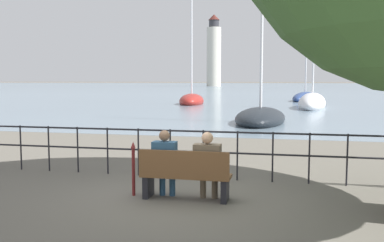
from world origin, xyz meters
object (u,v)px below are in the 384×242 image
object	(u,v)px
sailboat_2	(260,117)
sailboat_3	(312,103)
seated_person_left	(165,161)
sailboat_1	(192,100)
seated_person_right	(208,163)
harbor_lighthouse	(214,53)
park_bench	(185,176)
closed_umbrella	(133,166)
sailboat_0	(305,98)

from	to	relation	value
sailboat_2	sailboat_3	xyz separation A→B (m)	(3.19, 12.40, 0.09)
seated_person_left	sailboat_3	bearing A→B (deg)	81.29
seated_person_left	sailboat_1	distance (m)	30.08
seated_person_right	harbor_lighthouse	world-z (taller)	harbor_lighthouse
seated_person_left	seated_person_right	world-z (taller)	seated_person_left
sailboat_1	sailboat_3	size ratio (longest dim) A/B	1.65
park_bench	sailboat_3	distance (m)	26.89
closed_umbrella	seated_person_right	bearing A→B (deg)	-0.18
sailboat_0	sailboat_2	bearing A→B (deg)	-82.80
seated_person_left	sailboat_2	xyz separation A→B (m)	(0.88, 14.17, -0.41)
park_bench	closed_umbrella	bearing A→B (deg)	175.50
harbor_lighthouse	seated_person_right	bearing A→B (deg)	-80.54
seated_person_left	sailboat_3	world-z (taller)	sailboat_3
seated_person_right	harbor_lighthouse	bearing A→B (deg)	99.46
sailboat_0	sailboat_2	size ratio (longest dim) A/B	0.86
seated_person_right	sailboat_0	bearing A→B (deg)	85.12
closed_umbrella	sailboat_2	size ratio (longest dim) A/B	0.11
sailboat_0	harbor_lighthouse	xyz separation A→B (m)	(-26.28, 99.98, 11.03)
seated_person_left	closed_umbrella	distance (m)	0.61
sailboat_1	sailboat_2	world-z (taller)	sailboat_1
closed_umbrella	sailboat_3	distance (m)	26.97
sailboat_0	sailboat_3	bearing A→B (deg)	-75.16
sailboat_0	harbor_lighthouse	world-z (taller)	harbor_lighthouse
seated_person_right	sailboat_2	distance (m)	14.18
park_bench	harbor_lighthouse	bearing A→B (deg)	99.30
sailboat_0	sailboat_1	bearing A→B (deg)	-124.25
park_bench	harbor_lighthouse	xyz separation A→B (m)	(-22.64, 138.29, 10.88)
sailboat_0	sailboat_1	xyz separation A→B (m)	(-10.06, -8.76, 0.08)
sailboat_0	sailboat_1	distance (m)	13.34
sailboat_3	sailboat_0	bearing A→B (deg)	96.82
seated_person_right	sailboat_3	world-z (taller)	sailboat_3
sailboat_1	sailboat_3	distance (m)	10.50
park_bench	seated_person_right	world-z (taller)	seated_person_right
seated_person_right	harbor_lighthouse	distance (m)	140.52
seated_person_left	sailboat_3	size ratio (longest dim) A/B	0.16
sailboat_0	sailboat_2	distance (m)	24.28
sailboat_2	harbor_lighthouse	world-z (taller)	harbor_lighthouse
closed_umbrella	sailboat_1	xyz separation A→B (m)	(-5.42, 29.47, -0.19)
sailboat_0	sailboat_3	distance (m)	11.67
sailboat_2	sailboat_1	bearing A→B (deg)	116.48
seated_person_left	seated_person_right	bearing A→B (deg)	-0.09
seated_person_left	closed_umbrella	bearing A→B (deg)	179.71
sailboat_1	sailboat_2	bearing A→B (deg)	-72.79
park_bench	seated_person_left	xyz separation A→B (m)	(-0.39, 0.07, 0.25)
sailboat_2	seated_person_right	bearing A→B (deg)	-88.19
sailboat_2	park_bench	bearing A→B (deg)	-89.74
sailboat_2	closed_umbrella	bearing A→B (deg)	-93.73
closed_umbrella	sailboat_0	size ratio (longest dim) A/B	0.13
seated_person_right	closed_umbrella	world-z (taller)	seated_person_right
sailboat_0	sailboat_3	size ratio (longest dim) A/B	1.00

